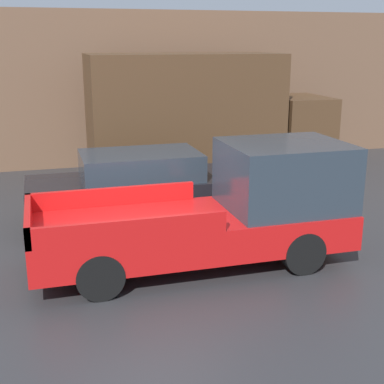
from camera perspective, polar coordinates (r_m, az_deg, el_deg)
ground_plane at (r=9.79m, az=-4.90°, el=-8.17°), size 60.00×60.00×0.00m
building_wall at (r=17.52m, az=-10.75°, el=10.63°), size 28.00×0.15×4.92m
pickup_truck at (r=9.77m, az=3.65°, el=-1.86°), size 5.73×2.05×2.19m
car at (r=12.11m, az=-5.95°, el=0.62°), size 4.75×1.94×1.58m
delivery_truck at (r=15.96m, az=1.05°, el=8.42°), size 7.28×2.38×3.62m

